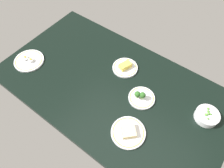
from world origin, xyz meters
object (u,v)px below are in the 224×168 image
at_px(plate_eggs, 29,60).
at_px(plate_sandwich, 128,132).
at_px(plate_cheese, 125,67).
at_px(bowl_peas, 207,116).
at_px(plate_broccoli, 141,97).

bearing_deg(plate_eggs, plate_sandwich, -1.41).
height_order(plate_cheese, bowl_peas, bowl_peas).
distance_m(plate_cheese, plate_broccoli, 0.27).
bearing_deg(bowl_peas, plate_sandwich, -131.70).
height_order(bowl_peas, plate_broccoli, plate_broccoli).
relative_size(plate_sandwich, plate_cheese, 1.12).
relative_size(plate_sandwich, plate_eggs, 0.94).
relative_size(plate_eggs, plate_broccoli, 1.26).
distance_m(plate_cheese, bowl_peas, 0.62).
relative_size(plate_eggs, bowl_peas, 1.50).
xyz_separation_m(plate_sandwich, plate_cheese, (-0.29, 0.39, 0.00)).
relative_size(plate_eggs, plate_cheese, 1.20).
xyz_separation_m(bowl_peas, plate_broccoli, (-0.39, -0.12, -0.01)).
xyz_separation_m(plate_eggs, plate_broccoli, (0.84, 0.22, 0.01)).
bearing_deg(bowl_peas, plate_broccoli, -162.70).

